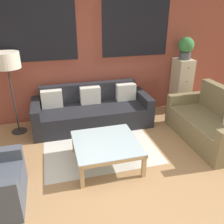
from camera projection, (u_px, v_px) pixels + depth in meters
ground_plane at (126, 188)px, 3.19m from camera, size 16.00×16.00×0.00m
wall_back_brick at (90, 50)px, 4.74m from camera, size 8.40×0.09×2.80m
rug at (98, 143)px, 4.20m from camera, size 1.87×1.74×0.00m
couch_dark at (92, 111)px, 4.76m from camera, size 2.29×0.88×0.78m
settee_vintage at (211, 124)px, 4.19m from camera, size 0.80×1.63×0.92m
coffee_table at (106, 145)px, 3.54m from camera, size 0.95×0.95×0.38m
floor_lamp at (7, 63)px, 4.02m from camera, size 0.46×0.46×1.52m
drawer_cabinet at (181, 85)px, 5.31m from camera, size 0.35×0.42×1.17m
potted_plant at (186, 47)px, 4.96m from camera, size 0.33×0.33×0.46m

